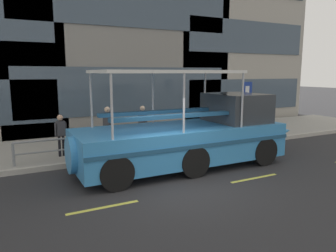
{
  "coord_description": "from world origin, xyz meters",
  "views": [
    {
      "loc": [
        -4.36,
        -7.98,
        3.25
      ],
      "look_at": [
        0.97,
        2.4,
        1.3
      ],
      "focal_mm": 34.17,
      "sensor_mm": 36.0,
      "label": 1
    }
  ],
  "objects_px": {
    "pedestrian_near_bow": "(209,119)",
    "pedestrian_near_stern": "(61,131)",
    "duck_tour_boat": "(194,135)",
    "pedestrian_mid_right": "(108,123)",
    "parking_sign": "(246,99)",
    "pedestrian_mid_left": "(143,120)"
  },
  "relations": [
    {
      "from": "pedestrian_mid_right",
      "to": "pedestrian_near_stern",
      "type": "distance_m",
      "value": 1.99
    },
    {
      "from": "parking_sign",
      "to": "pedestrian_mid_right",
      "type": "xyz_separation_m",
      "value": [
        -6.89,
        0.41,
        -0.75
      ]
    },
    {
      "from": "parking_sign",
      "to": "pedestrian_near_bow",
      "type": "distance_m",
      "value": 2.36
    },
    {
      "from": "duck_tour_boat",
      "to": "pedestrian_mid_right",
      "type": "height_order",
      "value": "duck_tour_boat"
    },
    {
      "from": "parking_sign",
      "to": "duck_tour_boat",
      "type": "relative_size",
      "value": 0.29
    },
    {
      "from": "pedestrian_mid_right",
      "to": "duck_tour_boat",
      "type": "bearing_deg",
      "value": -55.99
    },
    {
      "from": "pedestrian_near_stern",
      "to": "parking_sign",
      "type": "bearing_deg",
      "value": 0.53
    },
    {
      "from": "pedestrian_mid_right",
      "to": "pedestrian_near_stern",
      "type": "relative_size",
      "value": 1.1
    },
    {
      "from": "parking_sign",
      "to": "pedestrian_near_bow",
      "type": "height_order",
      "value": "parking_sign"
    },
    {
      "from": "duck_tour_boat",
      "to": "pedestrian_near_bow",
      "type": "xyz_separation_m",
      "value": [
        2.52,
        2.74,
        0.07
      ]
    },
    {
      "from": "parking_sign",
      "to": "pedestrian_near_stern",
      "type": "height_order",
      "value": "parking_sign"
    },
    {
      "from": "parking_sign",
      "to": "pedestrian_near_stern",
      "type": "bearing_deg",
      "value": -179.47
    },
    {
      "from": "pedestrian_near_bow",
      "to": "pedestrian_mid_right",
      "type": "height_order",
      "value": "pedestrian_mid_right"
    },
    {
      "from": "pedestrian_near_bow",
      "to": "pedestrian_near_stern",
      "type": "height_order",
      "value": "pedestrian_near_bow"
    },
    {
      "from": "duck_tour_boat",
      "to": "pedestrian_near_stern",
      "type": "xyz_separation_m",
      "value": [
        -4.08,
        2.7,
        0.04
      ]
    },
    {
      "from": "pedestrian_mid_left",
      "to": "pedestrian_mid_right",
      "type": "height_order",
      "value": "pedestrian_mid_right"
    },
    {
      "from": "pedestrian_near_bow",
      "to": "pedestrian_near_stern",
      "type": "xyz_separation_m",
      "value": [
        -6.6,
        -0.03,
        -0.03
      ]
    },
    {
      "from": "pedestrian_near_stern",
      "to": "duck_tour_boat",
      "type": "bearing_deg",
      "value": -33.54
    },
    {
      "from": "pedestrian_near_bow",
      "to": "pedestrian_mid_right",
      "type": "xyz_separation_m",
      "value": [
        -4.68,
        0.46,
        0.07
      ]
    },
    {
      "from": "pedestrian_mid_left",
      "to": "pedestrian_near_stern",
      "type": "height_order",
      "value": "pedestrian_mid_left"
    },
    {
      "from": "pedestrian_near_stern",
      "to": "pedestrian_near_bow",
      "type": "bearing_deg",
      "value": 0.29
    },
    {
      "from": "pedestrian_near_stern",
      "to": "pedestrian_mid_left",
      "type": "bearing_deg",
      "value": 12.81
    }
  ]
}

